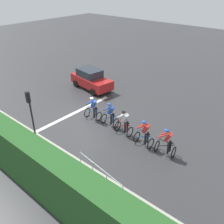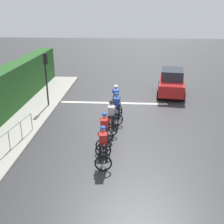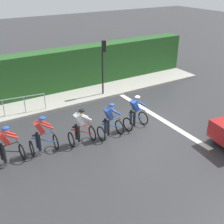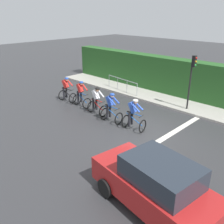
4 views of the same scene
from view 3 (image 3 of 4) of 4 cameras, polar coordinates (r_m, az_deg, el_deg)
The scene contains 12 objects.
ground_plane at distance 14.30m, azimuth 5.64°, elevation -2.24°, with size 80.00×80.00×0.00m, color #333335.
sidewalk_kerb at distance 17.31m, azimuth -9.60°, elevation 3.00°, with size 2.80×19.23×0.12m, color #ADA89E.
stone_wall_low at distance 18.01m, azimuth -10.76°, elevation 4.53°, with size 0.44×19.23×0.51m, color gray.
hedge_wall at distance 17.93m, azimuth -11.39°, elevation 7.95°, with size 1.10×19.23×2.61m, color #265623.
road_marking_stop_line at distance 14.97m, azimuth 9.31°, elevation -1.07°, with size 7.00×0.30×0.01m, color silver.
cyclist_lead at distance 11.65m, azimuth -20.43°, elevation -6.60°, with size 0.78×1.14×1.66m.
cyclist_second at distance 11.96m, azimuth -13.92°, elevation -4.70°, with size 0.71×1.10×1.66m.
cyclist_mid at distance 12.29m, azimuth -6.32°, elevation -3.12°, with size 0.69×1.08×1.66m.
cyclist_fourth at distance 12.69m, azimuth -0.45°, elevation -1.94°, with size 0.76×1.13×1.66m.
cyclist_trailing at distance 13.51m, azimuth 4.72°, elevation -0.19°, with size 0.81×1.16×1.66m.
traffic_light_near_crossing at distance 16.74m, azimuth -1.74°, elevation 10.44°, with size 0.22×0.31×3.34m.
pedestrian_railing_kerbside at distance 15.44m, azimuth -19.16°, elevation 1.81°, with size 0.45×3.19×1.03m.
Camera 3 is at (-9.93, 7.71, 6.81)m, focal length 45.47 mm.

